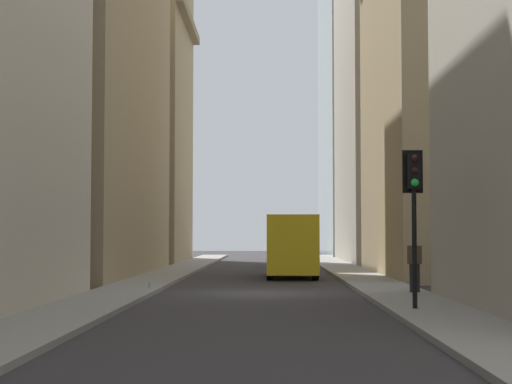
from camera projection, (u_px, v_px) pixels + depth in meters
The scene contains 11 objects.
ground_plane at pixel (258, 293), 27.32m from camera, with size 135.00×135.00×0.00m, color #302D30.
sidewalk_right at pixel (125, 291), 27.40m from camera, with size 90.00×2.20×0.14m, color gray.
sidewalk_left at pixel (391, 291), 27.24m from camera, with size 90.00×2.20×0.14m, color gray.
building_left_midfar at pixel (481, 68), 38.85m from camera, with size 14.39×10.50×20.00m.
building_left_far at pixel (414, 44), 57.04m from camera, with size 15.94×10.00×30.88m.
building_right_far at pixel (115, 114), 57.14m from camera, with size 12.01×10.50×20.94m.
delivery_truck at pixel (291, 246), 37.36m from camera, with size 6.46×2.25×2.84m.
sedan_white at pixel (286, 256), 49.29m from camera, with size 4.30×1.78×1.42m.
traffic_light_foreground at pixel (414, 191), 20.42m from camera, with size 0.43×0.52×4.02m.
pedestrian at pixel (415, 262), 25.96m from camera, with size 0.26×0.44×1.75m.
discarded_bottle at pixel (149, 286), 27.47m from camera, with size 0.07×0.07×0.27m.
Camera 1 is at (-27.45, -0.42, 2.02)m, focal length 56.60 mm.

